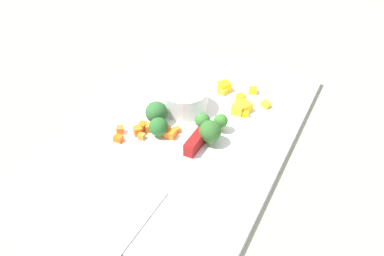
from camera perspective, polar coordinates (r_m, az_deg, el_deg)
The scene contains 26 objects.
ground_plane at distance 0.81m, azimuth -0.00°, elevation -1.23°, with size 4.00×4.00×0.00m, color gray.
cutting_board at distance 0.80m, azimuth -0.00°, elevation -0.90°, with size 0.54×0.33×0.01m, color white.
prep_bowl at distance 0.84m, azimuth -0.91°, elevation 3.58°, with size 0.08×0.08×0.04m, color white.
chef_knife at distance 0.72m, azimuth -2.04°, elevation -5.15°, with size 0.31×0.03×0.02m.
carrot_dice_0 at distance 0.80m, azimuth -5.34°, elevation 0.03°, with size 0.01×0.01×0.01m, color orange.
carrot_dice_1 at distance 0.81m, azimuth -6.27°, elevation 0.24°, with size 0.02×0.01×0.01m, color orange.
carrot_dice_2 at distance 0.79m, azimuth -6.41°, elevation -1.05°, with size 0.01×0.01×0.01m, color orange.
carrot_dice_3 at distance 0.80m, azimuth -6.86°, elevation -0.33°, with size 0.01×0.01×0.02m, color orange.
carrot_dice_4 at distance 0.79m, azimuth -3.55°, elevation -0.31°, with size 0.02×0.02×0.01m, color orange.
carrot_dice_5 at distance 0.79m, azimuth -9.30°, elevation -1.32°, with size 0.01×0.01×0.01m, color orange.
carrot_dice_6 at distance 0.80m, azimuth -9.06°, elevation -0.22°, with size 0.01×0.01×0.01m, color orange.
carrot_dice_7 at distance 0.79m, azimuth -2.82°, elevation -0.73°, with size 0.02×0.02×0.01m, color orange.
carrot_dice_8 at distance 0.80m, azimuth -1.94°, elevation -0.23°, with size 0.01×0.01×0.01m, color orange.
pepper_dice_0 at distance 0.87m, azimuth 9.30°, elevation 2.98°, with size 0.02×0.01×0.01m, color yellow.
pepper_dice_1 at distance 0.84m, azimuth 5.83°, elevation 2.42°, with size 0.02×0.02×0.02m, color yellow.
pepper_dice_2 at distance 0.90m, azimuth 3.90°, elevation 5.28°, with size 0.02×0.02×0.02m, color yellow.
pepper_dice_3 at distance 0.85m, azimuth 6.58°, elevation 2.68°, with size 0.02×0.02×0.02m, color yellow.
pepper_dice_4 at distance 0.88m, azimuth 6.19°, elevation 3.80°, with size 0.01×0.01×0.01m, color yellow.
pepper_dice_5 at distance 0.84m, azimuth 6.72°, elevation 1.80°, with size 0.01×0.01×0.01m, color yellow.
pepper_dice_6 at distance 0.89m, azimuth 4.09°, elevation 4.63°, with size 0.02×0.01×0.01m, color yellow.
pepper_dice_7 at distance 0.90m, azimuth 7.69°, elevation 4.75°, with size 0.02×0.01×0.01m, color yellow.
broccoli_floret_0 at distance 0.81m, azimuth -4.54°, elevation 1.92°, with size 0.04×0.04×0.04m.
broccoli_floret_1 at distance 0.79m, azimuth 1.34°, elevation 0.90°, with size 0.03×0.03×0.03m.
broccoli_floret_2 at distance 0.79m, azimuth 3.66°, elevation 0.86°, with size 0.02×0.02×0.03m.
broccoli_floret_3 at distance 0.78m, azimuth -4.24°, elevation 0.13°, with size 0.03×0.03×0.04m.
broccoli_floret_4 at distance 0.76m, azimuth 2.30°, elevation -0.45°, with size 0.04×0.04×0.04m.
Camera 1 is at (-0.56, -0.27, 0.51)m, focal length 42.26 mm.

